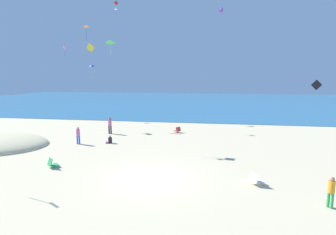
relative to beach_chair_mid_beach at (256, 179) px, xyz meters
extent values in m
plane|color=beige|center=(-5.62, 9.97, -0.29)|extent=(120.00, 120.00, 0.00)
cube|color=teal|center=(-5.62, 48.25, -0.27)|extent=(120.00, 60.00, 0.05)
cube|color=white|center=(0.11, 0.08, -0.11)|extent=(0.79, 0.80, 0.03)
cube|color=white|center=(-0.13, -0.09, 0.12)|extent=(0.53, 0.61, 0.46)
cylinder|color=#B7B7BC|center=(0.07, 0.41, -0.20)|extent=(0.02, 0.02, 0.19)
cylinder|color=#B7B7BC|center=(0.41, -0.06, -0.20)|extent=(0.02, 0.02, 0.19)
cube|color=#D13D3D|center=(-5.81, 12.56, -0.14)|extent=(0.77, 0.77, 0.03)
cube|color=#D13D3D|center=(-5.61, 12.36, 0.08)|extent=(0.52, 0.52, 0.44)
cylinder|color=#B7B7BC|center=(-6.12, 12.48, -0.21)|extent=(0.02, 0.02, 0.15)
cylinder|color=#B7B7BC|center=(-5.72, 12.87, -0.21)|extent=(0.02, 0.02, 0.15)
cube|color=#2D9956|center=(-12.13, 0.82, -0.14)|extent=(0.75, 0.73, 0.03)
cube|color=#2D9956|center=(-12.29, 0.62, 0.09)|extent=(0.58, 0.52, 0.47)
cylinder|color=#B7B7BC|center=(-12.27, 1.11, -0.22)|extent=(0.02, 0.02, 0.15)
cylinder|color=#B7B7BC|center=(-11.82, 0.75, -0.22)|extent=(0.02, 0.02, 0.15)
cylinder|color=blue|center=(-13.53, 6.39, 0.08)|extent=(0.13, 0.13, 0.74)
cylinder|color=blue|center=(-13.41, 6.50, 0.08)|extent=(0.13, 0.13, 0.74)
cylinder|color=#D8599E|center=(-13.47, 6.44, 0.72)|extent=(0.42, 0.42, 0.55)
sphere|color=tan|center=(-13.47, 6.44, 1.09)|extent=(0.20, 0.20, 0.20)
cylinder|color=black|center=(-12.28, 10.87, 0.13)|extent=(0.15, 0.15, 0.84)
cylinder|color=black|center=(-12.45, 10.78, 0.13)|extent=(0.15, 0.15, 0.84)
cylinder|color=#D8599E|center=(-12.36, 10.83, 0.86)|extent=(0.45, 0.45, 0.63)
sphere|color=#846047|center=(-12.36, 10.83, 1.28)|extent=(0.23, 0.23, 0.23)
cylinder|color=green|center=(2.72, -2.01, 0.06)|extent=(0.12, 0.12, 0.70)
cylinder|color=green|center=(2.82, -2.13, 0.06)|extent=(0.12, 0.12, 0.70)
cylinder|color=orange|center=(2.77, -2.07, 0.67)|extent=(0.40, 0.40, 0.53)
sphere|color=#A87A5B|center=(2.77, -2.07, 1.02)|extent=(0.19, 0.19, 0.19)
cylinder|color=black|center=(-10.92, 7.16, -0.04)|extent=(0.41, 0.41, 0.50)
sphere|color=tan|center=(-10.92, 7.16, 0.30)|extent=(0.20, 0.20, 0.20)
cube|color=#D8599E|center=(-11.11, 7.10, -0.22)|extent=(0.43, 0.35, 0.15)
cylinder|color=orange|center=(-1.91, 11.59, 12.21)|extent=(0.04, 0.04, 0.46)
cube|color=black|center=(6.82, 11.34, 4.68)|extent=(0.95, 0.12, 0.94)
cylinder|color=#1EADAD|center=(6.82, 11.34, 3.93)|extent=(0.04, 0.17, 0.83)
cone|color=purple|center=(-1.29, 20.51, 13.66)|extent=(0.80, 0.87, 0.76)
cylinder|color=#DB3DA8|center=(-1.29, 20.51, 13.09)|extent=(0.07, 0.09, 0.64)
pyramid|color=orange|center=(-12.82, 7.50, 9.56)|extent=(0.45, 0.42, 0.22)
cylinder|color=blue|center=(-12.81, 7.48, 8.83)|extent=(0.09, 0.11, 1.01)
cube|color=red|center=(-15.54, 22.49, 15.47)|extent=(0.50, 0.49, 0.66)
cylinder|color=white|center=(-15.54, 22.49, 14.96)|extent=(0.11, 0.13, 0.54)
pyramid|color=blue|center=(-18.24, 19.76, 6.91)|extent=(0.72, 0.59, 0.41)
cylinder|color=#99DB33|center=(-18.23, 19.81, 5.89)|extent=(0.05, 0.21, 1.16)
cube|color=yellow|center=(-16.00, 14.88, 8.67)|extent=(1.06, 0.25, 1.07)
cylinder|color=green|center=(-16.00, 14.88, 8.04)|extent=(0.06, 0.09, 0.50)
pyramid|color=green|center=(-10.62, 7.20, 8.22)|extent=(0.80, 0.74, 0.38)
cylinder|color=#99DB33|center=(-10.60, 7.17, 7.48)|extent=(0.05, 0.06, 0.64)
pyramid|color=white|center=(-13.58, 16.81, 13.20)|extent=(0.53, 0.53, 0.22)
cylinder|color=#1EADAD|center=(-13.56, 16.82, 12.69)|extent=(0.10, 0.11, 0.46)
cube|color=pink|center=(-18.83, 14.33, 8.80)|extent=(0.31, 0.83, 0.86)
cylinder|color=purple|center=(-18.83, 14.33, 8.08)|extent=(0.05, 0.04, 0.84)
camera|label=1|loc=(-2.51, -13.67, 5.34)|focal=27.84mm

